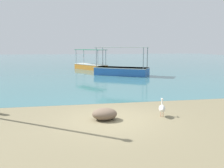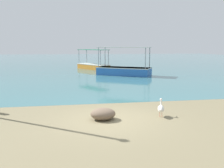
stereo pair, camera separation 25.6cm
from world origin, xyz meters
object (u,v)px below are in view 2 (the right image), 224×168
Objects in this scene: pelican at (161,108)px; net_pile at (103,114)px; fishing_boat_outer at (124,70)px; fishing_boat_center at (93,65)px.

net_pile is at bearing -179.72° from pelican.
pelican is at bearing -96.60° from fishing_boat_outer.
net_pile is at bearing -94.44° from fishing_boat_center.
fishing_boat_center is at bearing 108.99° from fishing_boat_outer.
fishing_boat_center is at bearing 85.56° from net_pile.
fishing_boat_center reaches higher than pelican.
fishing_boat_outer is 16.61m from net_pile.
net_pile is (-4.42, -16.00, -0.35)m from fishing_boat_outer.
net_pile is (-1.83, -23.55, -0.29)m from fishing_boat_center.
fishing_boat_center is 23.62m from net_pile.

